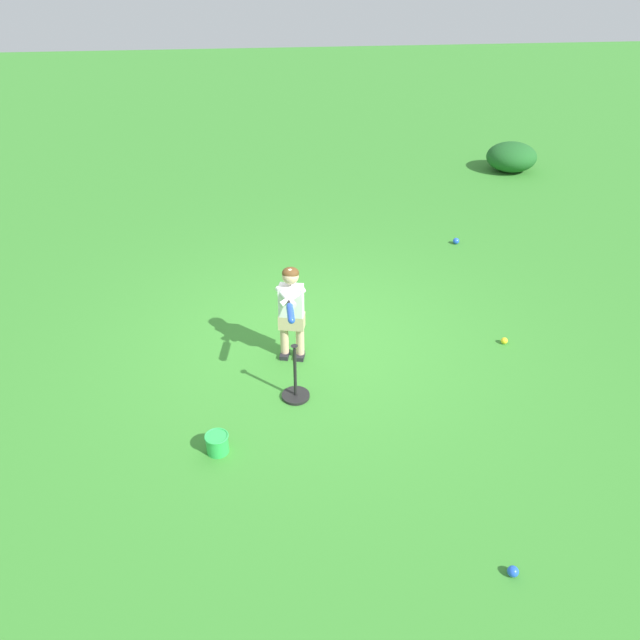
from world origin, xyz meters
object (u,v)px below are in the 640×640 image
Objects in this scene: play_ball_far_right at (513,571)px; toy_bucket at (217,443)px; batting_tee at (295,389)px; play_ball_midfield at (456,241)px; child_batter at (291,307)px; play_ball_behind_batter at (504,341)px.

play_ball_far_right is 0.38× the size of toy_bucket.
batting_tee is (-2.18, -1.42, 0.06)m from play_ball_far_right.
toy_bucket is at bearing -40.29° from play_ball_midfield.
batting_tee is at bearing -1.27° from child_batter.
batting_tee reaches higher than play_ball_behind_batter.
child_batter reaches higher than batting_tee.
toy_bucket is (0.68, -0.75, -0.01)m from batting_tee.
play_ball_far_right is 0.13× the size of batting_tee.
play_ball_behind_batter is at bearing 106.01° from batting_tee.
play_ball_behind_batter is at bearing 113.57° from toy_bucket.
play_ball_midfield is 0.42× the size of toy_bucket.
toy_bucket is (3.96, -3.36, 0.05)m from play_ball_midfield.
toy_bucket is (1.37, -3.15, 0.06)m from play_ball_behind_batter.
toy_bucket is (-1.50, -2.16, 0.06)m from play_ball_far_right.
play_ball_behind_batter is (2.59, -0.21, -0.01)m from play_ball_midfield.
play_ball_midfield reaches higher than play_ball_far_right.
child_batter is 0.86m from batting_tee.
play_ball_behind_batter is (-2.87, 0.99, -0.00)m from play_ball_far_right.
batting_tee reaches higher than play_ball_midfield.
batting_tee is at bearing -147.00° from play_ball_far_right.
play_ball_behind_batter is 2.50m from batting_tee.
child_batter is 14.26× the size of play_ball_behind_batter.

